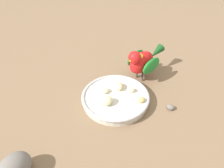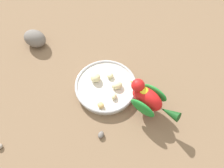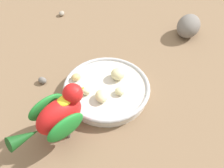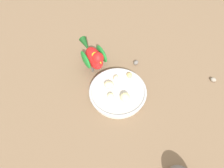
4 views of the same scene
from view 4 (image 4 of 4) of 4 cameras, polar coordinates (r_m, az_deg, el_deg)
The scene contains 10 objects.
ground_plane at distance 0.76m, azimuth 1.40°, elevation -2.49°, with size 4.00×4.00×0.00m, color #7A6047.
feeding_bowl at distance 0.74m, azimuth 2.08°, elevation -2.27°, with size 0.22×0.22×0.03m.
apple_piece_0 at distance 0.73m, azimuth -0.91°, elevation -0.15°, with size 0.04×0.03×0.02m, color beige.
apple_piece_1 at distance 0.70m, azimuth 3.87°, elevation -3.86°, with size 0.04×0.04×0.03m, color beige.
apple_piece_2 at distance 0.76m, azimuth 1.11°, elevation 1.89°, with size 0.02×0.02×0.02m, color beige.
apple_piece_3 at distance 0.77m, azimuth 5.18°, elevation 2.71°, with size 0.02×0.02×0.02m, color tan.
apple_piece_4 at distance 0.71m, azimuth -0.49°, elevation -3.44°, with size 0.02×0.02×0.02m, color beige.
parrot at distance 0.77m, azimuth -5.46°, elevation 8.06°, with size 0.09×0.19×0.13m.
pebble_0 at distance 0.85m, azimuth 7.14°, elevation 6.34°, with size 0.02×0.02×0.02m, color slate.
pebble_1 at distance 0.89m, azimuth 27.83°, elevation 1.16°, with size 0.02×0.02×0.02m, color gray.
Camera 4 is at (0.18, 0.37, 0.64)m, focal length 30.84 mm.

